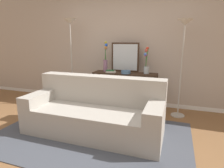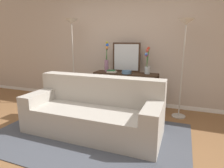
% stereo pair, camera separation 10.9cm
% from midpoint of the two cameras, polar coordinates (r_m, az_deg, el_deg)
% --- Properties ---
extents(ground_plane, '(16.00, 16.00, 0.02)m').
position_cam_midpoint_polar(ground_plane, '(2.87, -9.64, -17.69)').
color(ground_plane, brown).
extents(back_wall, '(12.00, 0.15, 2.63)m').
position_cam_midpoint_polar(back_wall, '(4.41, 3.99, 11.14)').
color(back_wall, white).
rests_on(back_wall, ground).
extents(area_rug, '(2.98, 1.92, 0.01)m').
position_cam_midpoint_polar(area_rug, '(3.06, -5.79, -15.16)').
color(area_rug, '#474C56').
rests_on(area_rug, ground).
extents(couch, '(2.16, 0.87, 0.88)m').
position_cam_midpoint_polar(couch, '(3.06, -4.55, -8.75)').
color(couch, '#ADA89E').
rests_on(couch, ground).
extents(console_table, '(1.36, 0.36, 0.79)m').
position_cam_midpoint_polar(console_table, '(4.04, 4.86, 0.06)').
color(console_table, '#382619').
rests_on(console_table, ground).
extents(floor_lamp_left, '(0.28, 0.28, 1.92)m').
position_cam_midpoint_polar(floor_lamp_left, '(4.36, -11.32, 13.52)').
color(floor_lamp_left, '#B7B2A8').
rests_on(floor_lamp_left, ground).
extents(floor_lamp_right, '(0.28, 0.28, 1.83)m').
position_cam_midpoint_polar(floor_lamp_right, '(3.70, 22.06, 11.89)').
color(floor_lamp_right, '#B7B2A8').
rests_on(floor_lamp_right, ground).
extents(wall_mirror, '(0.61, 0.02, 0.63)m').
position_cam_midpoint_polar(wall_mirror, '(4.11, 5.11, 8.11)').
color(wall_mirror, '#382619').
rests_on(wall_mirror, console_table).
extents(vase_tall_flowers, '(0.11, 0.12, 0.65)m').
position_cam_midpoint_polar(vase_tall_flowers, '(4.14, -0.88, 7.48)').
color(vase_tall_flowers, gray).
rests_on(vase_tall_flowers, console_table).
extents(vase_short_flowers, '(0.12, 0.12, 0.54)m').
position_cam_midpoint_polar(vase_short_flowers, '(3.90, 11.51, 6.41)').
color(vase_short_flowers, silver).
rests_on(vase_short_flowers, console_table).
extents(fruit_bowl, '(0.20, 0.20, 0.06)m').
position_cam_midpoint_polar(fruit_bowl, '(3.87, 5.26, 3.63)').
color(fruit_bowl, '#4C7093').
rests_on(fruit_bowl, console_table).
extents(book_stack, '(0.21, 0.14, 0.05)m').
position_cam_midpoint_polar(book_stack, '(4.00, 0.66, 3.87)').
color(book_stack, silver).
rests_on(book_stack, console_table).
extents(book_row_under_console, '(0.44, 0.18, 0.13)m').
position_cam_midpoint_polar(book_row_under_console, '(4.27, 0.46, -6.02)').
color(book_row_under_console, '#BC3328').
rests_on(book_row_under_console, ground).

